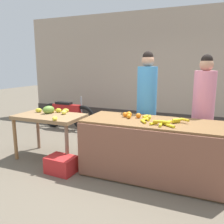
{
  "coord_description": "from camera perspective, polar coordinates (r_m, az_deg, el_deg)",
  "views": [
    {
      "loc": [
        1.18,
        -3.27,
        1.65
      ],
      "look_at": [
        -0.23,
        0.15,
        0.9
      ],
      "focal_mm": 37.34,
      "sensor_mm": 36.0,
      "label": 1
    }
  ],
  "objects": [
    {
      "name": "market_wall_back",
      "position": [
        6.54,
        12.27,
        9.94
      ],
      "size": [
        8.34,
        0.23,
        3.07
      ],
      "color": "tan",
      "rests_on": "ground"
    },
    {
      "name": "vendor_woman_blue_shirt",
      "position": [
        4.1,
        8.44,
        1.47
      ],
      "size": [
        0.34,
        0.34,
        1.88
      ],
      "color": "#33333D",
      "rests_on": "ground"
    },
    {
      "name": "mango_papaya_pile",
      "position": [
        4.33,
        -14.57,
        0.34
      ],
      "size": [
        0.79,
        0.75,
        0.14
      ],
      "color": "yellow",
      "rests_on": "side_table_wooden"
    },
    {
      "name": "fruit_stall_counter",
      "position": [
        3.54,
        9.96,
        -8.95
      ],
      "size": [
        2.07,
        0.83,
        0.85
      ],
      "color": "brown",
      "rests_on": "ground"
    },
    {
      "name": "banana_bunch_pile",
      "position": [
        3.33,
        11.64,
        -2.2
      ],
      "size": [
        0.66,
        0.57,
        0.07
      ],
      "color": "yellow",
      "rests_on": "fruit_stall_counter"
    },
    {
      "name": "produce_sack",
      "position": [
        4.55,
        -0.58,
        -6.18
      ],
      "size": [
        0.43,
        0.39,
        0.54
      ],
      "primitive_type": "ellipsoid",
      "rotation": [
        0.0,
        0.0,
        0.28
      ],
      "color": "maroon",
      "rests_on": "ground"
    },
    {
      "name": "produce_crate",
      "position": [
        3.79,
        -12.36,
        -12.48
      ],
      "size": [
        0.46,
        0.35,
        0.26
      ],
      "primitive_type": "cube",
      "rotation": [
        0.0,
        0.0,
        -0.06
      ],
      "color": "red",
      "rests_on": "ground"
    },
    {
      "name": "orange_pile",
      "position": [
        3.6,
        4.48,
        -0.74
      ],
      "size": [
        0.29,
        0.18,
        0.09
      ],
      "color": "orange",
      "rests_on": "fruit_stall_counter"
    },
    {
      "name": "side_table_wooden",
      "position": [
        4.25,
        -14.95,
        -1.99
      ],
      "size": [
        1.17,
        0.7,
        0.79
      ],
      "color": "olive",
      "rests_on": "ground"
    },
    {
      "name": "parked_motorcycle",
      "position": [
        6.18,
        -10.89,
        -0.4
      ],
      "size": [
        1.6,
        0.18,
        0.88
      ],
      "color": "black",
      "rests_on": "ground"
    },
    {
      "name": "ground_plane",
      "position": [
        3.85,
        2.43,
        -13.97
      ],
      "size": [
        24.0,
        24.0,
        0.0
      ],
      "primitive_type": "plane",
      "color": "#665B4C"
    },
    {
      "name": "vendor_woman_pink_shirt",
      "position": [
        4.05,
        21.36,
        0.18
      ],
      "size": [
        0.34,
        0.34,
        1.81
      ],
      "color": "#33333D",
      "rests_on": "ground"
    }
  ]
}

